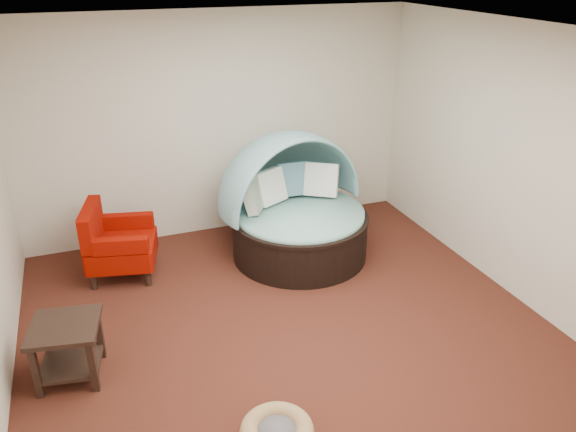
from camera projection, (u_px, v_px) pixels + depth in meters
name	position (u px, v px, depth m)	size (l,w,h in m)	color
floor	(289.00, 331.00, 5.50)	(5.00, 5.00, 0.00)	#4D2016
wall_back	(219.00, 126.00, 7.03)	(5.00, 5.00, 0.00)	beige
wall_front	(468.00, 386.00, 2.79)	(5.00, 5.00, 0.00)	beige
wall_right	(519.00, 166.00, 5.71)	(5.00, 5.00, 0.00)	beige
ceiling	(290.00, 33.00, 4.32)	(5.00, 5.00, 0.00)	white
canopy_daybed	(295.00, 200.00, 6.68)	(1.99, 1.95, 1.50)	black
red_armchair	(116.00, 243.00, 6.32)	(0.88, 0.88, 0.86)	black
side_table	(67.00, 343.00, 4.77)	(0.65, 0.65, 0.54)	black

